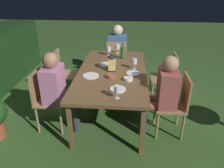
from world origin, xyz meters
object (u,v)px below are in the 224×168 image
Objects in this scene: chair_side_left_a at (175,103)px; wine_glass_d at (117,47)px; plate_b at (118,89)px; bowl_bread at (128,79)px; dining_table at (112,74)px; chair_side_right_a at (46,97)px; person_in_blue at (118,49)px; wine_glass_c at (109,49)px; green_bottle_on_table at (122,52)px; wine_glass_b at (117,90)px; person_in_pink at (58,88)px; chair_side_left_b at (166,76)px; person_in_rust at (162,92)px; plate_a at (91,76)px; plate_d at (133,73)px; wine_glass_a at (135,62)px; bowl_olives at (111,76)px; chair_side_right_b at (64,72)px; lantern_centerpiece at (112,61)px; plate_c at (106,65)px.

chair_side_left_a is 1.63m from wine_glass_d.
bowl_bread is at bearing -23.54° from plate_b.
dining_table is 2.29× the size of chair_side_right_a.
chair_side_left_a is at bearing -154.38° from person_in_blue.
bowl_bread is (-1.02, -0.37, -0.10)m from wine_glass_c.
green_bottle_on_table reaches higher than wine_glass_b.
person_in_pink and person_in_blue have the same top height.
chair_side_left_a is (0.00, -1.81, 0.00)m from chair_side_right_a.
wine_glass_d is (1.33, -0.94, 0.36)m from chair_side_right_a.
wine_glass_d is (1.33, 0.88, 0.36)m from chair_side_left_a.
plate_b is at bearing -168.34° from dining_table.
person_in_blue is at bearing 42.42° from chair_side_left_b.
person_in_rust reaches higher than plate_a.
plate_d is (-0.79, -0.44, -0.11)m from wine_glass_c.
bowl_bread is (-0.23, 0.07, 0.01)m from plate_d.
wine_glass_a reaches higher than plate_d.
person_in_rust is at bearing -106.60° from bowl_olives.
chair_side_right_b reaches higher than plate_a.
lantern_centerpiece is at bearing 56.14° from person_in_rust.
wine_glass_c is at bearing 7.38° from bowl_olives.
wine_glass_d is 0.65m from plate_c.
wine_glass_d is 1.32× the size of bowl_bread.
person_in_blue reaches higher than lantern_centerpiece.
chair_side_right_b is 0.94m from plate_a.
chair_side_right_a and chair_side_left_a have the same top height.
plate_a is (-0.66, 1.20, 0.25)m from chair_side_left_b.
plate_a is at bearing 118.81° from chair_side_left_b.
wine_glass_a reaches higher than dining_table.
chair_side_left_a is at bearing -79.07° from plate_b.
plate_b is (-0.39, -0.42, 0.00)m from plate_a.
green_bottle_on_table reaches higher than chair_side_right_b.
person_in_pink is at bearing 152.99° from wine_glass_c.
chair_side_right_a is 1.00× the size of chair_side_right_b.
person_in_pink is at bearing 150.88° from wine_glass_d.
wine_glass_a reaches higher than plate_c.
chair_side_left_b is at bearing -116.14° from wine_glass_d.
chair_side_right_b is (0.90, 1.81, 0.00)m from chair_side_left_a.
green_bottle_on_table reaches higher than bowl_bread.
chair_side_right_a is 1.09m from plate_c.
plate_c is at bearing -103.99° from chair_side_right_b.
wine_glass_c is at bearing 9.60° from lantern_centerpiece.
person_in_rust is at bearing -75.56° from plate_b.
plate_d is at bearing -15.97° from bowl_bread.
plate_b is at bearing -168.70° from lantern_centerpiece.
chair_side_left_b is 1.04m from wine_glass_d.
chair_side_left_b is at bearing -63.66° from dining_table.
person_in_pink is 1.32× the size of chair_side_left_b.
person_in_blue is at bearing 3.47° from plate_b.
bowl_olives reaches higher than plate_b.
chair_side_left_b is 5.15× the size of wine_glass_d.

